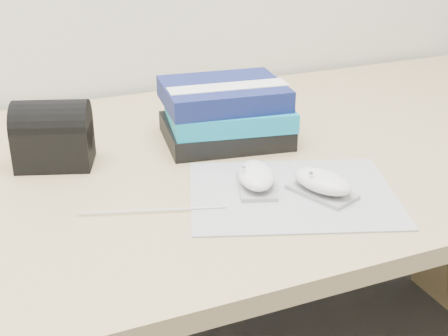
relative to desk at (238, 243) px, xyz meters
name	(u,v)px	position (x,y,z in m)	size (l,w,h in m)	color
desk	(238,243)	(0.00, 0.00, 0.00)	(1.60, 0.80, 0.73)	tan
mousepad	(293,194)	(-0.02, -0.25, 0.24)	(0.32, 0.25, 0.00)	gray
mouse_rear	(256,177)	(-0.07, -0.21, 0.26)	(0.09, 0.12, 0.04)	#A2A2A4
mouse_front	(323,183)	(0.02, -0.27, 0.26)	(0.09, 0.12, 0.04)	#9B9B9D
usb_cable	(152,210)	(-0.24, -0.22, 0.24)	(0.00, 0.00, 0.22)	silver
book_stack	(226,113)	(-0.03, 0.00, 0.29)	(0.25, 0.21, 0.11)	black
pouch	(53,134)	(-0.34, 0.01, 0.29)	(0.15, 0.12, 0.11)	black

